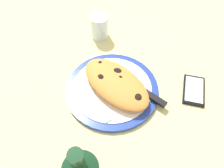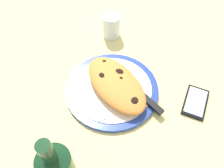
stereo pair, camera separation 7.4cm
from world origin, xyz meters
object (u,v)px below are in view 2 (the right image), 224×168
(plate, at_px, (112,89))
(smartphone, at_px, (195,102))
(knife, at_px, (145,98))
(water_glass, at_px, (111,27))
(calzone, at_px, (116,84))
(fork, at_px, (95,103))

(plate, distance_m, smartphone, 0.27)
(knife, relative_size, smartphone, 1.61)
(knife, distance_m, water_glass, 0.33)
(smartphone, bearing_deg, calzone, -136.20)
(knife, xyz_separation_m, water_glass, (-0.32, 0.10, 0.02))
(plate, xyz_separation_m, fork, (0.02, -0.08, 0.01))
(plate, height_order, water_glass, water_glass)
(fork, height_order, water_glass, water_glass)
(fork, bearing_deg, knife, 61.02)
(knife, distance_m, smartphone, 0.17)
(fork, relative_size, smartphone, 1.18)
(plate, distance_m, fork, 0.08)
(knife, bearing_deg, calzone, -150.63)
(plate, distance_m, knife, 0.11)
(fork, distance_m, smartphone, 0.32)
(knife, height_order, water_glass, water_glass)
(plate, xyz_separation_m, water_glass, (-0.22, 0.16, 0.03))
(calzone, xyz_separation_m, fork, (0.01, -0.09, -0.02))
(calzone, relative_size, fork, 1.65)
(plate, relative_size, knife, 1.41)
(knife, bearing_deg, plate, -148.02)
(knife, xyz_separation_m, smartphone, (0.10, 0.13, -0.02))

